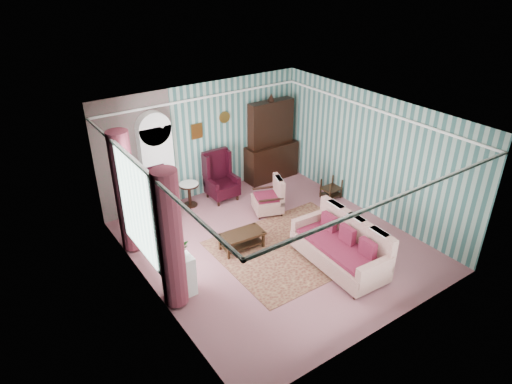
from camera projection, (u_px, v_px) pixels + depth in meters
floor at (275, 245)px, 9.89m from camera, size 6.00×6.00×0.00m
room_shell at (245, 165)px, 8.77m from camera, size 5.53×6.02×2.91m
bookcase at (158, 168)px, 10.75m from camera, size 0.80×0.28×2.24m
dresser_hutch at (272, 138)px, 12.27m from camera, size 1.50×0.56×2.36m
wingback_left at (157, 195)px, 10.58m from camera, size 0.76×0.80×1.25m
wingback_right at (222, 177)px, 11.46m from camera, size 0.76×0.80×1.25m
seated_woman at (157, 197)px, 10.59m from camera, size 0.44×0.40×1.18m
round_side_table at (190, 195)px, 11.29m from camera, size 0.50×0.50×0.60m
nest_table at (331, 188)px, 11.66m from camera, size 0.45×0.38×0.54m
plant_stand at (179, 277)px, 8.28m from camera, size 0.55×0.35×0.80m
rug at (294, 247)px, 9.82m from camera, size 3.20×2.60×0.01m
sofa at (340, 244)px, 9.00m from camera, size 0.99×2.13×1.06m
floral_armchair at (268, 194)px, 10.90m from camera, size 1.08×1.00×1.02m
coffee_table at (242, 241)px, 9.69m from camera, size 0.98×0.55×0.38m
potted_plant_a at (177, 251)px, 7.93m from camera, size 0.44×0.39×0.46m
potted_plant_b at (176, 244)px, 8.12m from camera, size 0.27×0.23×0.46m
potted_plant_c at (170, 251)px, 8.00m from camera, size 0.28×0.28×0.39m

